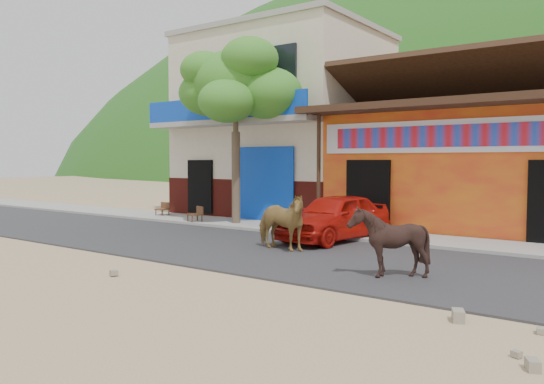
{
  "coord_description": "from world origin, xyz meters",
  "views": [
    {
      "loc": [
        6.55,
        -7.65,
        2.18
      ],
      "look_at": [
        -1.12,
        3.0,
        1.4
      ],
      "focal_mm": 35.0,
      "sensor_mm": 36.0,
      "label": 1
    }
  ],
  "objects": [
    {
      "name": "cafe_chair_right",
      "position": [
        -8.45,
        6.09,
        0.57
      ],
      "size": [
        0.46,
        0.46,
        0.9
      ],
      "primitive_type": null,
      "rotation": [
        0.0,
        0.0,
        0.1
      ],
      "color": "#4D3019",
      "rests_on": "sidewalk"
    },
    {
      "name": "cafe_building",
      "position": [
        -5.5,
        10.0,
        3.5
      ],
      "size": [
        7.0,
        6.0,
        7.0
      ],
      "primitive_type": "cube",
      "color": "beige",
      "rests_on": "ground"
    },
    {
      "name": "scooter",
      "position": [
        -1.5,
        5.3,
        0.56
      ],
      "size": [
        1.78,
        0.96,
        0.89
      ],
      "primitive_type": "imported",
      "rotation": [
        0.0,
        0.0,
        1.34
      ],
      "color": "black",
      "rests_on": "sidewalk"
    },
    {
      "name": "cow_dark",
      "position": [
        2.67,
        1.41,
        0.7
      ],
      "size": [
        1.29,
        1.18,
        1.31
      ],
      "primitive_type": "imported",
      "rotation": [
        0.0,
        0.0,
        -1.67
      ],
      "color": "black",
      "rests_on": "road"
    },
    {
      "name": "red_car",
      "position": [
        -0.34,
        4.8,
        0.67
      ],
      "size": [
        1.95,
        3.87,
        1.26
      ],
      "primitive_type": "imported",
      "rotation": [
        0.0,
        0.0,
        -0.13
      ],
      "color": "#B1130C",
      "rests_on": "road"
    },
    {
      "name": "ground",
      "position": [
        0.0,
        0.0,
        0.0
      ],
      "size": [
        120.0,
        120.0,
        0.0
      ],
      "primitive_type": "plane",
      "color": "#9E825B",
      "rests_on": "ground"
    },
    {
      "name": "cafe_chair_left",
      "position": [
        -6.0,
        5.3,
        0.6
      ],
      "size": [
        0.58,
        0.58,
        0.96
      ],
      "primitive_type": null,
      "rotation": [
        0.0,
        0.0,
        -0.36
      ],
      "color": "#4C3119",
      "rests_on": "sidewalk"
    },
    {
      "name": "road",
      "position": [
        0.0,
        2.5,
        0.02
      ],
      "size": [
        60.0,
        5.0,
        0.04
      ],
      "primitive_type": "cube",
      "color": "#28282B",
      "rests_on": "ground"
    },
    {
      "name": "tree",
      "position": [
        -4.6,
        5.8,
        3.12
      ],
      "size": [
        3.0,
        3.0,
        6.0
      ],
      "primitive_type": null,
      "color": "#2D721E",
      "rests_on": "sidewalk"
    },
    {
      "name": "sidewalk",
      "position": [
        0.0,
        6.0,
        0.06
      ],
      "size": [
        60.0,
        2.0,
        0.12
      ],
      "primitive_type": "cube",
      "color": "gray",
      "rests_on": "ground"
    },
    {
      "name": "cow_tan",
      "position": [
        -0.64,
        2.66,
        0.72
      ],
      "size": [
        1.67,
        0.89,
        1.36
      ],
      "primitive_type": "imported",
      "rotation": [
        0.0,
        0.0,
        1.47
      ],
      "color": "olive",
      "rests_on": "road"
    },
    {
      "name": "dance_club",
      "position": [
        2.0,
        10.0,
        1.8
      ],
      "size": [
        8.0,
        6.0,
        3.6
      ],
      "primitive_type": "cube",
      "color": "orange",
      "rests_on": "ground"
    }
  ]
}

